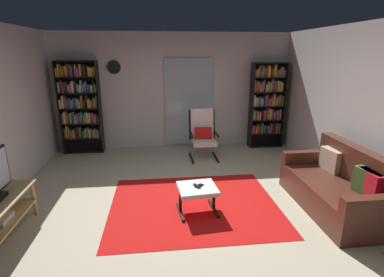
{
  "coord_description": "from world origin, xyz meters",
  "views": [
    {
      "loc": [
        -0.35,
        -3.84,
        2.16
      ],
      "look_at": [
        0.18,
        0.73,
        0.8
      ],
      "focal_mm": 27.29,
      "sensor_mm": 36.0,
      "label": 1
    }
  ],
  "objects_px": {
    "cell_phone": "(199,186)",
    "wall_clock": "(114,67)",
    "ottoman": "(197,191)",
    "bookshelf_near_sofa": "(267,103)",
    "tv_remote": "(197,186)",
    "lounge_armchair": "(203,133)",
    "bookshelf_near_tv": "(80,105)",
    "leather_sofa": "(339,188)"
  },
  "relations": [
    {
      "from": "cell_phone",
      "to": "wall_clock",
      "type": "xyz_separation_m",
      "value": [
        -1.46,
        3.03,
        1.46
      ]
    },
    {
      "from": "ottoman",
      "to": "wall_clock",
      "type": "bearing_deg",
      "value": 115.25
    },
    {
      "from": "ottoman",
      "to": "bookshelf_near_sofa",
      "type": "bearing_deg",
      "value": 54.76
    },
    {
      "from": "bookshelf_near_sofa",
      "to": "tv_remote",
      "type": "distance_m",
      "value": 3.52
    },
    {
      "from": "bookshelf_near_sofa",
      "to": "cell_phone",
      "type": "height_order",
      "value": "bookshelf_near_sofa"
    },
    {
      "from": "lounge_armchair",
      "to": "tv_remote",
      "type": "bearing_deg",
      "value": -100.74
    },
    {
      "from": "bookshelf_near_tv",
      "to": "lounge_armchair",
      "type": "distance_m",
      "value": 2.74
    },
    {
      "from": "lounge_armchair",
      "to": "tv_remote",
      "type": "distance_m",
      "value": 2.26
    },
    {
      "from": "leather_sofa",
      "to": "ottoman",
      "type": "height_order",
      "value": "leather_sofa"
    },
    {
      "from": "bookshelf_near_sofa",
      "to": "bookshelf_near_tv",
      "type": "bearing_deg",
      "value": 179.19
    },
    {
      "from": "cell_phone",
      "to": "wall_clock",
      "type": "bearing_deg",
      "value": 159.97
    },
    {
      "from": "leather_sofa",
      "to": "ottoman",
      "type": "bearing_deg",
      "value": 175.9
    },
    {
      "from": "bookshelf_near_sofa",
      "to": "ottoman",
      "type": "height_order",
      "value": "bookshelf_near_sofa"
    },
    {
      "from": "leather_sofa",
      "to": "lounge_armchair",
      "type": "height_order",
      "value": "lounge_armchair"
    },
    {
      "from": "bookshelf_near_tv",
      "to": "leather_sofa",
      "type": "xyz_separation_m",
      "value": [
        4.2,
        -3.03,
        -0.75
      ]
    },
    {
      "from": "bookshelf_near_tv",
      "to": "ottoman",
      "type": "relative_size",
      "value": 3.56
    },
    {
      "from": "bookshelf_near_tv",
      "to": "bookshelf_near_sofa",
      "type": "height_order",
      "value": "bookshelf_near_tv"
    },
    {
      "from": "leather_sofa",
      "to": "ottoman",
      "type": "distance_m",
      "value": 2.01
    },
    {
      "from": "wall_clock",
      "to": "ottoman",
      "type": "bearing_deg",
      "value": -64.75
    },
    {
      "from": "leather_sofa",
      "to": "wall_clock",
      "type": "xyz_separation_m",
      "value": [
        -3.43,
        3.18,
        1.53
      ]
    },
    {
      "from": "bookshelf_near_tv",
      "to": "leather_sofa",
      "type": "height_order",
      "value": "bookshelf_near_tv"
    },
    {
      "from": "ottoman",
      "to": "tv_remote",
      "type": "bearing_deg",
      "value": 139.45
    },
    {
      "from": "tv_remote",
      "to": "leather_sofa",
      "type": "bearing_deg",
      "value": -28.81
    },
    {
      "from": "cell_phone",
      "to": "lounge_armchair",
      "type": "bearing_deg",
      "value": 124.25
    },
    {
      "from": "tv_remote",
      "to": "wall_clock",
      "type": "bearing_deg",
      "value": 90.62
    },
    {
      "from": "wall_clock",
      "to": "bookshelf_near_sofa",
      "type": "bearing_deg",
      "value": -3.54
    },
    {
      "from": "ottoman",
      "to": "cell_phone",
      "type": "xyz_separation_m",
      "value": [
        0.03,
        0.01,
        0.07
      ]
    },
    {
      "from": "bookshelf_near_sofa",
      "to": "tv_remote",
      "type": "bearing_deg",
      "value": -125.37
    },
    {
      "from": "ottoman",
      "to": "tv_remote",
      "type": "height_order",
      "value": "tv_remote"
    },
    {
      "from": "tv_remote",
      "to": "cell_phone",
      "type": "bearing_deg",
      "value": -10.31
    },
    {
      "from": "leather_sofa",
      "to": "wall_clock",
      "type": "relative_size",
      "value": 5.97
    },
    {
      "from": "leather_sofa",
      "to": "cell_phone",
      "type": "xyz_separation_m",
      "value": [
        -1.97,
        0.16,
        0.06
      ]
    },
    {
      "from": "bookshelf_near_sofa",
      "to": "ottoman",
      "type": "xyz_separation_m",
      "value": [
        -2.0,
        -2.83,
        -0.73
      ]
    },
    {
      "from": "tv_remote",
      "to": "cell_phone",
      "type": "relative_size",
      "value": 1.03
    },
    {
      "from": "lounge_armchair",
      "to": "ottoman",
      "type": "xyz_separation_m",
      "value": [
        -0.41,
        -2.22,
        -0.22
      ]
    },
    {
      "from": "wall_clock",
      "to": "tv_remote",
      "type": "bearing_deg",
      "value": -64.81
    },
    {
      "from": "bookshelf_near_sofa",
      "to": "cell_phone",
      "type": "xyz_separation_m",
      "value": [
        -1.97,
        -2.81,
        -0.65
      ]
    },
    {
      "from": "tv_remote",
      "to": "cell_phone",
      "type": "xyz_separation_m",
      "value": [
        0.03,
        0.01,
        -0.0
      ]
    },
    {
      "from": "bookshelf_near_sofa",
      "to": "lounge_armchair",
      "type": "xyz_separation_m",
      "value": [
        -1.58,
        -0.6,
        -0.51
      ]
    },
    {
      "from": "lounge_armchair",
      "to": "ottoman",
      "type": "relative_size",
      "value": 1.82
    },
    {
      "from": "bookshelf_near_sofa",
      "to": "leather_sofa",
      "type": "bearing_deg",
      "value": -89.92
    },
    {
      "from": "bookshelf_near_sofa",
      "to": "leather_sofa",
      "type": "distance_m",
      "value": 3.06
    }
  ]
}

